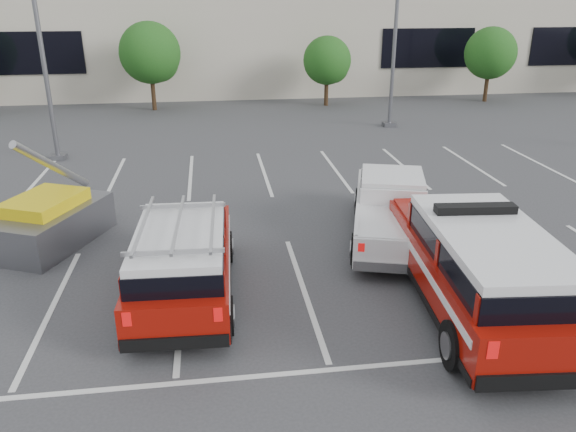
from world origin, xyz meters
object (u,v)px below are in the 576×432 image
Objects in this scene: light_pole_mid at (396,17)px; light_pole_left at (38,23)px; tree_mid_right at (328,62)px; fire_chief_suv at (477,273)px; utility_rig at (42,223)px; tree_mid_left at (152,55)px; tree_right at (491,55)px; ladder_suv at (184,265)px; white_pickup at (391,214)px; convention_building at (234,16)px.

light_pole_left is at bearing -165.07° from light_pole_mid.
fire_chief_suv is (-1.73, -23.33, -1.62)m from tree_mid_right.
light_pole_mid is at bearing 66.73° from utility_rig.
tree_mid_left is 1.10× the size of tree_right.
tree_mid_left is at bearing 98.25° from ladder_suv.
light_pole_mid is at bearing 88.60° from white_pickup.
utility_rig is at bearing 140.18° from ladder_suv.
convention_building is at bearing 67.61° from light_pole_left.
ladder_suv is at bearing 171.90° from fire_chief_suv.
white_pickup is (-2.29, -19.39, -1.84)m from tree_mid_right.
tree_mid_right is at bearing 90.66° from fire_chief_suv.
light_pole_mid reaches higher than utility_rig.
ladder_suv is at bearing -18.37° from utility_rig.
ladder_suv is (-5.97, 1.38, -0.10)m from fire_chief_suv.
ladder_suv is (-17.70, -21.96, -1.99)m from tree_right.
tree_right is 0.87× the size of ladder_suv.
tree_mid_left is 0.47× the size of light_pole_mid.
utility_rig is at bearing -103.06° from convention_building.
fire_chief_suv is (3.18, -33.15, -3.83)m from convention_building.
light_pole_mid reaches higher than tree_mid_left.
light_pole_left reaches higher than ladder_suv.
light_pole_left reaches higher than fire_chief_suv.
light_pole_mid is 18.88m from utility_rig.
convention_building is 33.52m from fire_chief_suv.
convention_building is 11.87× the size of ladder_suv.
white_pickup is (7.71, -19.39, -2.38)m from tree_mid_left.
tree_mid_left reaches higher than tree_right.
utility_rig reaches higher than fire_chief_suv.
tree_right is at bearing -0.00° from tree_mid_left.
tree_mid_left reaches higher than fire_chief_suv.
tree_mid_left is at bearing 109.15° from utility_rig.
light_pole_left is 2.59× the size of utility_rig.
light_pole_left is 1.00× the size of light_pole_mid.
light_pole_mid is at bearing 14.93° from light_pole_left.
light_pole_mid reaches higher than fire_chief_suv.
ladder_suv is at bearing -121.13° from light_pole_mid.
tree_mid_left is 0.85× the size of white_pickup.
light_pole_mid is (15.00, 4.00, 0.00)m from light_pole_left.
tree_right reaches higher than fire_chief_suv.
white_pickup is (-0.56, 3.95, -0.23)m from fire_chief_suv.
tree_mid_left is 21.00m from white_pickup.
tree_right is 0.43× the size of light_pole_mid.
utility_rig is at bearing -169.22° from white_pickup.
tree_mid_left is at bearing -117.40° from convention_building.
utility_rig is (-9.20, 0.85, -0.07)m from white_pickup.
tree_mid_left is 0.47× the size of light_pole_left.
tree_mid_right is at bearing -63.43° from convention_building.
white_pickup is 5.99m from ladder_suv.
tree_right is at bearing 68.21° from fire_chief_suv.
convention_building is 10.52× the size of white_pickup.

